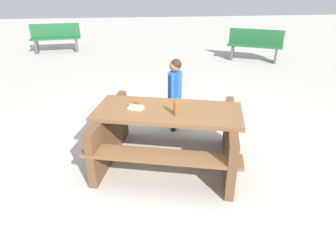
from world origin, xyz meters
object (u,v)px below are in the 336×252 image
at_px(soda_bottle, 176,107).
at_px(hotdog_tray, 136,106).
at_px(child_in_coat, 175,86).
at_px(park_bench_near, 255,44).
at_px(park_bench_mid, 56,37).
at_px(picnic_table, 168,132).

xyz_separation_m(soda_bottle, hotdog_tray, (0.47, -0.23, -0.07)).
relative_size(hotdog_tray, child_in_coat, 0.18).
bearing_deg(park_bench_near, hotdog_tray, 55.26).
bearing_deg(soda_bottle, park_bench_mid, -66.79).
distance_m(soda_bottle, park_bench_near, 5.93).
height_order(soda_bottle, park_bench_mid, soda_bottle).
relative_size(soda_bottle, child_in_coat, 0.19).
bearing_deg(soda_bottle, hotdog_tray, -26.47).
relative_size(picnic_table, soda_bottle, 9.50).
bearing_deg(hotdog_tray, park_bench_mid, -69.55).
bearing_deg(park_bench_mid, hotdog_tray, 110.45).
distance_m(picnic_table, child_in_coat, 0.97).
bearing_deg(picnic_table, soda_bottle, 115.86).
bearing_deg(picnic_table, park_bench_near, -121.18).
xyz_separation_m(picnic_table, soda_bottle, (-0.08, 0.16, 0.41)).
relative_size(picnic_table, park_bench_mid, 1.36).
distance_m(park_bench_near, park_bench_mid, 6.10).
bearing_deg(child_in_coat, park_bench_near, -124.61).
bearing_deg(hotdog_tray, park_bench_near, -124.74).
distance_m(picnic_table, hotdog_tray, 0.52).
xyz_separation_m(hotdog_tray, child_in_coat, (-0.59, -0.84, -0.05)).
relative_size(picnic_table, park_bench_near, 1.37).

